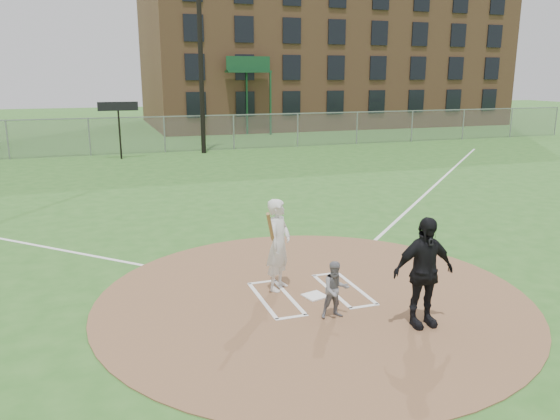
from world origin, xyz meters
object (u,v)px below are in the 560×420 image
object	(u,v)px
catcher	(336,290)
batter_at_plate	(279,245)
umpire	(423,272)
home_plate	(315,296)

from	to	relation	value
catcher	batter_at_plate	world-z (taller)	batter_at_plate
catcher	umpire	size ratio (longest dim) A/B	0.54
umpire	batter_at_plate	bearing A→B (deg)	128.21
umpire	batter_at_plate	size ratio (longest dim) A/B	1.04
home_plate	batter_at_plate	world-z (taller)	batter_at_plate
batter_at_plate	umpire	bearing A→B (deg)	-52.83
catcher	batter_at_plate	bearing A→B (deg)	111.07
home_plate	umpire	xyz separation A→B (m)	(1.26, -1.74, 0.95)
umpire	batter_at_plate	xyz separation A→B (m)	(-1.79, 2.36, -0.03)
catcher	umpire	xyz separation A→B (m)	(1.27, -0.76, 0.44)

